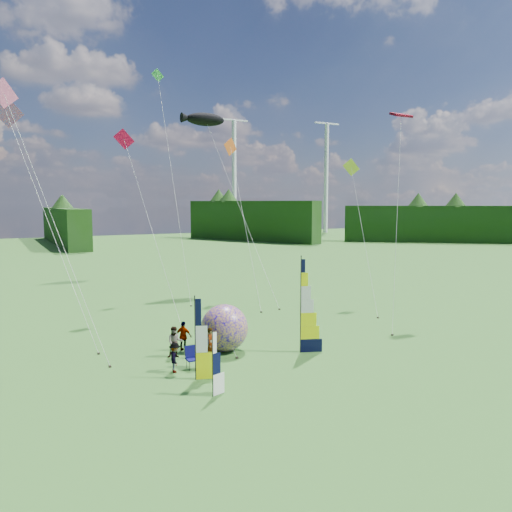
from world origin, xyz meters
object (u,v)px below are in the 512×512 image
bol_inflatable (224,328)px  kite_whale (238,193)px  spectator_a (211,343)px  spectator_c (175,358)px  side_banner_left (195,340)px  spectator_d (184,336)px  camp_chair (193,358)px  side_banner_far (213,365)px  feather_banner_main (301,306)px  spectator_b (175,342)px

bol_inflatable → kite_whale: size_ratio=0.14×
spectator_a → spectator_c: spectator_a is taller
side_banner_left → spectator_d: side_banner_left is taller
spectator_c → side_banner_left: bearing=-145.5°
camp_chair → kite_whale: (10.78, 16.66, 8.59)m
side_banner_far → kite_whale: kite_whale is taller
bol_inflatable → kite_whale: bearing=61.1°
side_banner_far → kite_whale: (11.31, 20.45, 7.75)m
side_banner_far → kite_whale: bearing=43.9°
feather_banner_main → bol_inflatable: 4.45m
side_banner_left → side_banner_far: bearing=-73.6°
side_banner_left → camp_chair: side_banner_left is taller
spectator_d → bol_inflatable: bearing=-161.3°
spectator_b → spectator_d: 1.25m
spectator_a → spectator_d: 2.26m
spectator_a → spectator_d: spectator_a is taller
feather_banner_main → side_banner_left: bearing=-149.2°
feather_banner_main → spectator_a: feather_banner_main is taller
side_banner_far → bol_inflatable: size_ratio=1.06×
feather_banner_main → spectator_b: bearing=179.3°
side_banner_far → spectator_c: side_banner_far is taller
spectator_b → side_banner_far: bearing=-73.7°
side_banner_far → spectator_d: (1.21, 6.93, -0.57)m
side_banner_left → spectator_a: bearing=72.4°
bol_inflatable → spectator_a: (-1.24, -1.01, -0.47)m
spectator_a → spectator_d: size_ratio=1.01×
spectator_b → kite_whale: kite_whale is taller
bol_inflatable → camp_chair: 3.46m
feather_banner_main → side_banner_far: 7.77m
feather_banner_main → camp_chair: feather_banner_main is taller
feather_banner_main → kite_whale: kite_whale is taller
bol_inflatable → spectator_b: bearing=176.5°
kite_whale → spectator_b: bearing=-140.9°
side_banner_left → camp_chair: (0.42, 1.50, -1.36)m
side_banner_far → side_banner_left: bearing=70.1°
spectator_d → side_banner_far: bearing=127.6°
spectator_c → kite_whale: size_ratio=0.08×
spectator_a → kite_whale: (9.32, 15.64, 8.31)m
side_banner_far → spectator_c: size_ratio=1.89×
spectator_c → camp_chair: bearing=-72.1°
kite_whale → spectator_a: bearing=-134.6°
kite_whale → camp_chair: bearing=-136.7°
side_banner_left → bol_inflatable: size_ratio=1.46×
bol_inflatable → kite_whale: 18.46m
bol_inflatable → spectator_d: 2.35m
spectator_d → spectator_a: bearing=157.7°
feather_banner_main → kite_whale: size_ratio=0.29×
side_banner_left → spectator_d: (1.10, 4.65, -1.10)m
feather_banner_main → spectator_b: size_ratio=3.08×
side_banner_left → spectator_b: side_banner_left is taller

